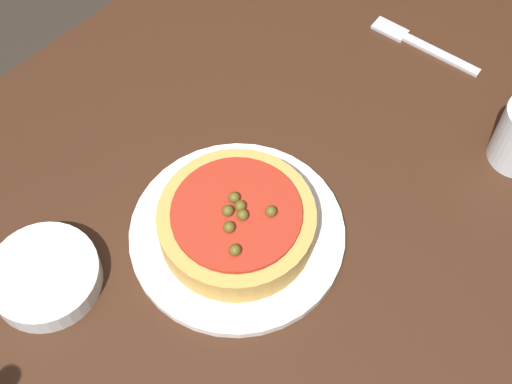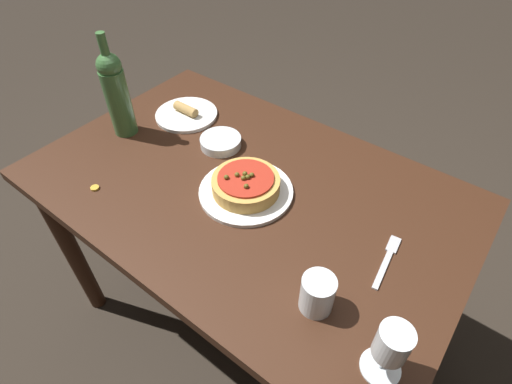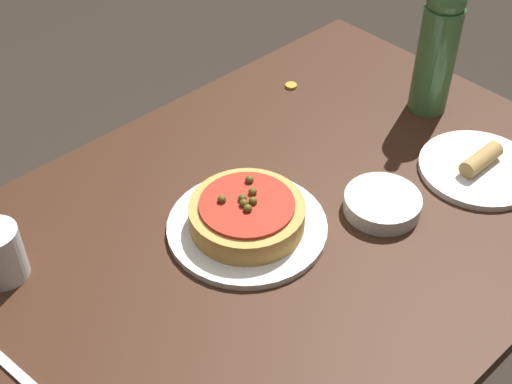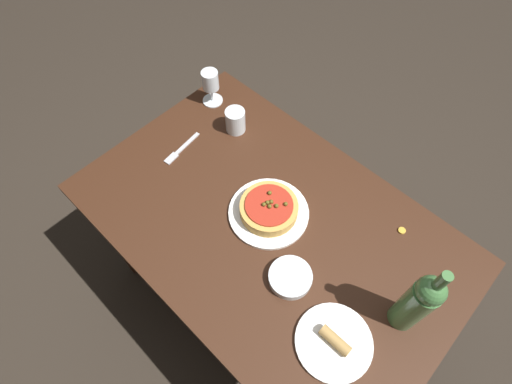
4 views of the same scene
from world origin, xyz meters
name	(u,v)px [view 2 (image 2 of 4)]	position (x,y,z in m)	size (l,w,h in m)	color
ground_plane	(249,317)	(0.00, 0.00, 0.00)	(14.00, 14.00, 0.00)	#2D261E
dining_table	(246,210)	(0.00, 0.00, 0.66)	(1.25, 0.80, 0.77)	#381E11
dinner_plate	(246,191)	(-0.02, 0.02, 0.77)	(0.26, 0.26, 0.01)	white
pizza	(246,184)	(-0.02, 0.02, 0.80)	(0.19, 0.19, 0.06)	gold
wine_glass	(392,346)	(-0.53, 0.25, 0.86)	(0.08, 0.08, 0.14)	silver
wine_bottle	(116,93)	(0.48, 0.04, 0.91)	(0.08, 0.08, 0.33)	#3D6B38
water_cup	(317,294)	(-0.36, 0.21, 0.81)	(0.07, 0.07, 0.09)	silver
side_bowl	(221,142)	(0.18, -0.10, 0.78)	(0.13, 0.13, 0.03)	silver
fork	(387,258)	(-0.43, -0.01, 0.77)	(0.04, 0.17, 0.00)	#B7B7BC
side_plate	(186,114)	(0.38, -0.15, 0.78)	(0.21, 0.21, 0.04)	white
bottle_cap	(95,188)	(0.33, 0.27, 0.77)	(0.02, 0.02, 0.01)	gold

